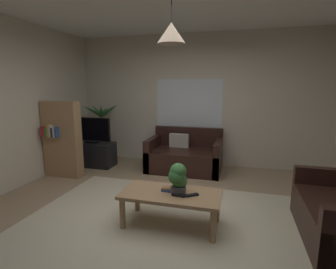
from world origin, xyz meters
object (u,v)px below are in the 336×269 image
coffee_table (171,198)px  potted_palm_corner (102,133)px  bookshelf_corner (62,139)px  pendant_lamp (171,33)px  tv (91,130)px  remote_on_table_1 (192,195)px  tv_stand (93,154)px  book_on_table_1 (167,188)px  potted_plant_on_table (178,177)px  couch_under_window (185,157)px  book_on_table_0 (167,190)px  remote_on_table_0 (179,195)px

coffee_table → potted_palm_corner: potted_palm_corner is taller
bookshelf_corner → pendant_lamp: 3.07m
tv → pendant_lamp: 3.24m
remote_on_table_1 → tv_stand: tv_stand is taller
book_on_table_1 → remote_on_table_1: 0.33m
coffee_table → remote_on_table_1: bearing=-6.1°
potted_plant_on_table → pendant_lamp: (-0.08, -0.02, 1.62)m
tv_stand → pendant_lamp: 3.52m
couch_under_window → pendant_lamp: 2.91m
bookshelf_corner → coffee_table: bearing=-26.1°
couch_under_window → book_on_table_1: (0.22, -2.09, 0.18)m
remote_on_table_1 → bookshelf_corner: (-2.66, 1.20, 0.28)m
book_on_table_1 → potted_palm_corner: 3.17m
book_on_table_1 → tv: bearing=139.6°
tv_stand → tv: size_ratio=1.05×
tv_stand → potted_palm_corner: 0.59m
book_on_table_0 → tv: size_ratio=0.14×
coffee_table → tv: bearing=139.7°
bookshelf_corner → pendant_lamp: size_ratio=2.28×
potted_plant_on_table → tv: bearing=141.1°
couch_under_window → remote_on_table_1: 2.23m
book_on_table_0 → coffee_table: bearing=-33.6°
couch_under_window → potted_palm_corner: 2.00m
couch_under_window → potted_palm_corner: bearing=173.9°
book_on_table_0 → potted_plant_on_table: size_ratio=0.34×
book_on_table_1 → pendant_lamp: size_ratio=0.22×
remote_on_table_1 → potted_plant_on_table: size_ratio=0.44×
book_on_table_0 → potted_palm_corner: bearing=133.4°
remote_on_table_1 → pendant_lamp: size_ratio=0.26×
couch_under_window → potted_plant_on_table: (0.36, -2.11, 0.34)m
bookshelf_corner → book_on_table_0: bearing=-25.9°
couch_under_window → remote_on_table_0: (0.39, -2.21, 0.16)m
bookshelf_corner → pendant_lamp: (2.40, -1.17, 1.53)m
pendant_lamp → book_on_table_1: bearing=143.7°
potted_plant_on_table → book_on_table_1: bearing=170.9°
book_on_table_1 → coffee_table: bearing=-36.3°
couch_under_window → remote_on_table_0: size_ratio=8.95×
potted_palm_corner → remote_on_table_0: bearing=-45.9°
remote_on_table_1 → pendant_lamp: 1.82m
potted_plant_on_table → bookshelf_corner: size_ratio=0.26×
book_on_table_1 → bookshelf_corner: bearing=154.2°
book_on_table_1 → remote_on_table_0: bearing=-35.4°
remote_on_table_0 → couch_under_window: bearing=-165.1°
potted_palm_corner → bookshelf_corner: (-0.16, -1.17, 0.08)m
remote_on_table_0 → tv: tv is taller
book_on_table_1 → potted_palm_corner: bearing=133.4°
coffee_table → pendant_lamp: size_ratio=1.93×
couch_under_window → book_on_table_0: (0.22, -2.10, 0.16)m
couch_under_window → book_on_table_0: 2.11m
coffee_table → tv_stand: bearing=139.4°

